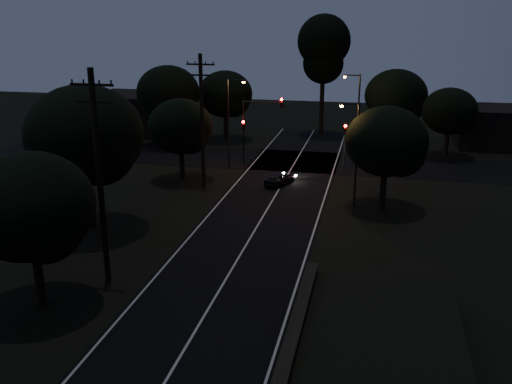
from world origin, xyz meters
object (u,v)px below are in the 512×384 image
at_px(signal_mast, 262,118).
at_px(streetlight_b, 356,111).
at_px(streetlight_c, 354,147).
at_px(streetlight_a, 230,118).
at_px(car, 280,179).
at_px(signal_left, 244,134).
at_px(utility_pole_far, 202,120).
at_px(utility_pole_mid, 99,176).
at_px(tall_pine, 324,48).
at_px(signal_right, 345,138).

xyz_separation_m(signal_mast, streetlight_b, (8.22, 4.01, 0.30)).
height_order(signal_mast, streetlight_c, streetlight_c).
distance_m(streetlight_a, streetlight_b, 12.19).
height_order(signal_mast, car, signal_mast).
height_order(signal_left, streetlight_a, streetlight_a).
xyz_separation_m(utility_pole_far, car, (5.82, 1.93, -4.95)).
bearing_deg(utility_pole_mid, signal_mast, 82.96).
distance_m(signal_mast, streetlight_a, 3.13).
xyz_separation_m(utility_pole_far, signal_mast, (3.09, 7.99, -1.15)).
distance_m(utility_pole_far, streetlight_b, 16.51).
distance_m(utility_pole_mid, signal_left, 25.19).
distance_m(signal_left, car, 7.84).
xyz_separation_m(signal_mast, streetlight_c, (8.74, -9.99, 0.01)).
bearing_deg(utility_pole_far, signal_mast, 68.89).
relative_size(streetlight_c, car, 2.38).
bearing_deg(utility_pole_far, streetlight_a, 83.41).
relative_size(signal_left, streetlight_b, 0.51).
relative_size(utility_pole_far, tall_pine, 0.79).
distance_m(streetlight_a, car, 7.73).
relative_size(utility_pole_mid, streetlight_a, 1.38).
bearing_deg(utility_pole_far, tall_pine, 73.07).
xyz_separation_m(utility_pole_mid, streetlight_a, (0.69, 23.00, -1.10)).
distance_m(utility_pole_far, tall_pine, 24.39).
distance_m(utility_pole_far, signal_left, 8.53).
relative_size(signal_right, streetlight_b, 0.51).
bearing_deg(streetlight_c, tall_pine, 100.93).
relative_size(tall_pine, signal_right, 3.25).
distance_m(tall_pine, streetlight_a, 18.80).
bearing_deg(utility_pole_far, signal_right, 37.00).
bearing_deg(signal_left, tall_pine, 69.54).
bearing_deg(car, streetlight_c, 170.66).
xyz_separation_m(utility_pole_mid, signal_right, (10.60, 24.99, -2.90)).
bearing_deg(signal_left, streetlight_c, -43.76).
xyz_separation_m(utility_pole_mid, streetlight_c, (11.83, 15.00, -1.39)).
relative_size(utility_pole_mid, tall_pine, 0.83).
bearing_deg(utility_pole_mid, utility_pole_far, 90.00).
relative_size(signal_mast, streetlight_c, 0.83).
xyz_separation_m(signal_mast, streetlight_a, (-2.39, -1.99, 0.30)).
bearing_deg(streetlight_a, signal_right, 11.34).
bearing_deg(tall_pine, streetlight_a, -110.36).
relative_size(tall_pine, car, 4.23).
height_order(signal_right, streetlight_b, streetlight_b).
bearing_deg(signal_mast, streetlight_a, -140.23).
xyz_separation_m(utility_pole_far, signal_left, (1.40, 7.99, -2.65)).
bearing_deg(signal_mast, car, -65.68).
xyz_separation_m(utility_pole_far, tall_pine, (7.00, 23.00, 4.11)).
bearing_deg(streetlight_c, utility_pole_mid, -128.26).
bearing_deg(utility_pole_far, utility_pole_mid, -90.00).
bearing_deg(utility_pole_far, car, 18.35).
relative_size(tall_pine, signal_left, 3.25).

